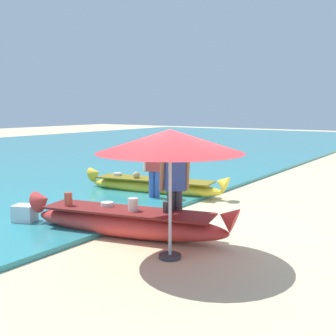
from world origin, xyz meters
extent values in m
plane|color=beige|center=(0.00, 0.00, 0.00)|extent=(80.00, 80.00, 0.00)
cube|color=teal|center=(-13.53, 8.00, 0.05)|extent=(24.00, 56.00, 0.10)
ellipsoid|color=red|center=(-1.14, -0.48, 0.25)|extent=(3.93, 1.63, 0.49)
cone|color=red|center=(0.69, -0.03, 0.54)|extent=(0.51, 0.53, 0.51)
cone|color=red|center=(-2.97, -0.92, 0.54)|extent=(0.51, 0.53, 0.51)
cube|color=maroon|center=(-1.14, -0.48, 0.49)|extent=(3.34, 1.50, 0.04)
cylinder|color=#B74C38|center=(-2.28, -0.87, 0.63)|extent=(0.15, 0.15, 0.28)
cylinder|color=silver|center=(-1.64, -0.48, 0.54)|extent=(0.24, 0.24, 0.10)
cylinder|color=silver|center=(-0.99, -0.49, 0.62)|extent=(0.19, 0.19, 0.26)
cylinder|color=#2D2D33|center=(-0.42, -0.24, 0.60)|extent=(0.13, 0.13, 0.22)
ellipsoid|color=yellow|center=(-3.00, 2.90, 0.21)|extent=(4.00, 1.45, 0.42)
cone|color=yellow|center=(-1.12, 3.26, 0.47)|extent=(0.49, 0.51, 0.51)
cone|color=yellow|center=(-4.89, 2.54, 0.47)|extent=(0.49, 0.51, 0.51)
cube|color=olive|center=(-3.00, 2.90, 0.42)|extent=(3.39, 1.35, 0.04)
cylinder|color=silver|center=(-4.21, 2.74, 0.47)|extent=(0.24, 0.24, 0.10)
sphere|color=tan|center=(-3.50, 2.73, 0.52)|extent=(0.20, 0.20, 0.20)
cube|color=#B73333|center=(-2.81, 2.83, 0.57)|extent=(0.27, 0.31, 0.29)
cylinder|color=#3D5BA8|center=(-2.45, 2.27, 0.39)|extent=(0.14, 0.14, 0.78)
cylinder|color=#3D5BA8|center=(-2.58, 2.20, 0.39)|extent=(0.14, 0.14, 0.78)
cube|color=#DB3D38|center=(-2.52, 2.23, 1.06)|extent=(0.42, 0.36, 0.55)
cylinder|color=beige|center=(-2.30, 2.32, 1.01)|extent=(0.17, 0.21, 0.50)
cylinder|color=beige|center=(-2.71, 2.11, 1.01)|extent=(0.17, 0.21, 0.50)
sphere|color=beige|center=(-2.52, 2.23, 1.45)|extent=(0.22, 0.22, 0.22)
cylinder|color=tan|center=(-2.52, 2.23, 1.53)|extent=(0.44, 0.44, 0.02)
cone|color=tan|center=(-2.52, 2.23, 1.60)|extent=(0.26, 0.26, 0.12)
cylinder|color=#333842|center=(-0.45, -0.04, 0.44)|extent=(0.14, 0.14, 0.88)
cylinder|color=#333842|center=(-0.35, 0.05, 0.44)|extent=(0.14, 0.14, 0.88)
cube|color=#3356B2|center=(-0.40, 0.01, 1.20)|extent=(0.41, 0.41, 0.63)
cylinder|color=#9E7051|center=(-0.58, -0.14, 1.15)|extent=(0.21, 0.21, 0.57)
cylinder|color=#9E7051|center=(-0.25, 0.18, 1.15)|extent=(0.21, 0.21, 0.57)
sphere|color=#9E7051|center=(-0.40, 0.01, 1.63)|extent=(0.22, 0.22, 0.22)
cylinder|color=#B7B7BC|center=(0.15, -0.97, 1.02)|extent=(0.05, 0.05, 2.04)
cone|color=red|center=(0.15, -0.97, 1.87)|extent=(2.31, 2.31, 0.37)
cylinder|color=#333338|center=(0.15, -0.97, 0.03)|extent=(0.36, 0.36, 0.06)
cube|color=silver|center=(-3.31, -1.11, 0.22)|extent=(0.53, 0.48, 0.44)
camera|label=1|loc=(3.78, -6.29, 2.38)|focal=44.94mm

